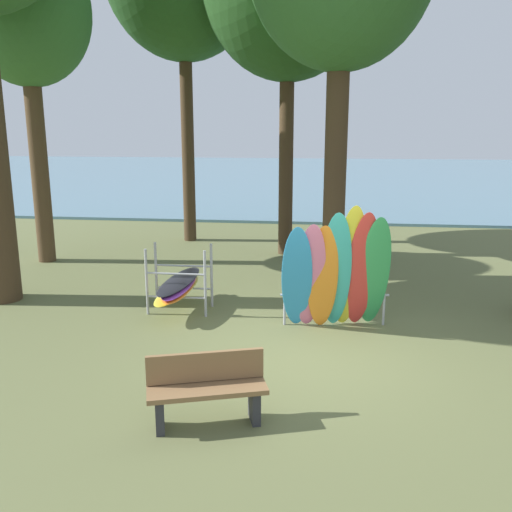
% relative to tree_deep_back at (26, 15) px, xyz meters
% --- Properties ---
extents(ground_plane, '(80.00, 80.00, 0.00)m').
position_rel_tree_deep_back_xyz_m(ground_plane, '(6.78, -5.29, -5.95)').
color(ground_plane, '#60663D').
extents(lake_water, '(80.00, 36.00, 0.10)m').
position_rel_tree_deep_back_xyz_m(lake_water, '(6.78, 24.14, -5.90)').
color(lake_water, slate).
rests_on(lake_water, ground).
extents(tree_deep_back, '(3.02, 3.02, 7.79)m').
position_rel_tree_deep_back_xyz_m(tree_deep_back, '(0.00, 0.00, 0.00)').
color(tree_deep_back, '#4C3823').
rests_on(tree_deep_back, ground).
extents(leaning_board_pile, '(1.90, 0.99, 2.22)m').
position_rel_tree_deep_back_xyz_m(leaning_board_pile, '(7.33, -4.15, -4.94)').
color(leaning_board_pile, '#2D8ED1').
rests_on(leaning_board_pile, ground).
extents(board_storage_rack, '(1.15, 2.13, 1.25)m').
position_rel_tree_deep_back_xyz_m(board_storage_rack, '(4.40, -3.45, -5.46)').
color(board_storage_rack, '#9EA0A5').
rests_on(board_storage_rack, ground).
extents(park_bench, '(1.46, 0.82, 0.85)m').
position_rel_tree_deep_back_xyz_m(park_bench, '(5.77, -7.46, -5.50)').
color(park_bench, '#2D2D33').
rests_on(park_bench, ground).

